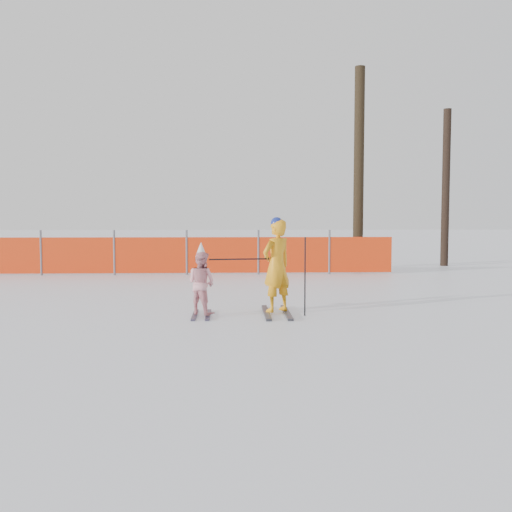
{
  "coord_description": "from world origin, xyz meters",
  "views": [
    {
      "loc": [
        -0.38,
        -8.53,
        1.63
      ],
      "look_at": [
        0.0,
        0.5,
        1.0
      ],
      "focal_mm": 40.0,
      "sensor_mm": 36.0,
      "label": 1
    }
  ],
  "objects": [
    {
      "name": "ski_poles",
      "position": [
        0.34,
        0.75,
        0.77
      ],
      "size": [
        1.59,
        0.21,
        1.29
      ],
      "color": "black",
      "rests_on": "ground"
    },
    {
      "name": "safety_fence",
      "position": [
        -4.83,
        7.37,
        0.56
      ],
      "size": [
        17.8,
        0.06,
        1.25
      ],
      "color": "#595960",
      "rests_on": "ground"
    },
    {
      "name": "child",
      "position": [
        -0.89,
        0.75,
        0.55
      ],
      "size": [
        0.63,
        0.96,
        1.21
      ],
      "color": "black",
      "rests_on": "ground"
    },
    {
      "name": "adult",
      "position": [
        0.36,
        0.9,
        0.8
      ],
      "size": [
        0.67,
        1.38,
        1.62
      ],
      "color": "black",
      "rests_on": "ground"
    },
    {
      "name": "tree_trunks",
      "position": [
        4.62,
        9.46,
        2.93
      ],
      "size": [
        3.32,
        0.99,
        6.24
      ],
      "color": "black",
      "rests_on": "ground"
    },
    {
      "name": "ground",
      "position": [
        0.0,
        0.0,
        0.0
      ],
      "size": [
        120.0,
        120.0,
        0.0
      ],
      "primitive_type": "plane",
      "color": "white",
      "rests_on": "ground"
    }
  ]
}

